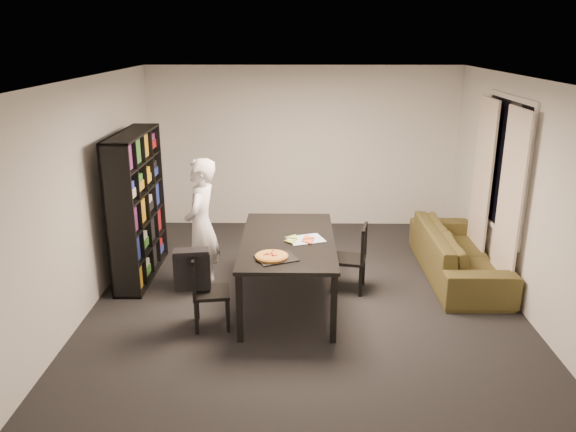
{
  "coord_description": "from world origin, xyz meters",
  "views": [
    {
      "loc": [
        -0.11,
        -6.26,
        3.06
      ],
      "look_at": [
        -0.2,
        -0.09,
        1.05
      ],
      "focal_mm": 35.0,
      "sensor_mm": 36.0,
      "label": 1
    }
  ],
  "objects_px": {
    "bookshelf": "(137,206)",
    "chair_left": "(204,286)",
    "baking_tray": "(276,258)",
    "sofa": "(458,253)",
    "pepperoni_pizza": "(272,256)",
    "person": "(201,226)",
    "dining_table": "(288,245)",
    "chair_right": "(356,254)"
  },
  "relations": [
    {
      "from": "dining_table",
      "to": "baking_tray",
      "type": "relative_size",
      "value": 4.82
    },
    {
      "from": "chair_right",
      "to": "person",
      "type": "distance_m",
      "value": 1.92
    },
    {
      "from": "bookshelf",
      "to": "sofa",
      "type": "xyz_separation_m",
      "value": [
        4.18,
        0.02,
        -0.63
      ]
    },
    {
      "from": "person",
      "to": "chair_left",
      "type": "bearing_deg",
      "value": 16.62
    },
    {
      "from": "chair_right",
      "to": "sofa",
      "type": "height_order",
      "value": "chair_right"
    },
    {
      "from": "baking_tray",
      "to": "pepperoni_pizza",
      "type": "bearing_deg",
      "value": 173.61
    },
    {
      "from": "chair_left",
      "to": "chair_right",
      "type": "xyz_separation_m",
      "value": [
        1.73,
        0.94,
        0.01
      ]
    },
    {
      "from": "chair_left",
      "to": "sofa",
      "type": "distance_m",
      "value": 3.43
    },
    {
      "from": "baking_tray",
      "to": "sofa",
      "type": "xyz_separation_m",
      "value": [
        2.34,
        1.41,
        -0.49
      ]
    },
    {
      "from": "bookshelf",
      "to": "baking_tray",
      "type": "relative_size",
      "value": 4.75
    },
    {
      "from": "pepperoni_pizza",
      "to": "sofa",
      "type": "bearing_deg",
      "value": 30.49
    },
    {
      "from": "bookshelf",
      "to": "person",
      "type": "height_order",
      "value": "bookshelf"
    },
    {
      "from": "bookshelf",
      "to": "chair_left",
      "type": "xyz_separation_m",
      "value": [
        1.05,
        -1.38,
        -0.47
      ]
    },
    {
      "from": "chair_right",
      "to": "pepperoni_pizza",
      "type": "bearing_deg",
      "value": -33.89
    },
    {
      "from": "bookshelf",
      "to": "sofa",
      "type": "bearing_deg",
      "value": 0.33
    },
    {
      "from": "chair_left",
      "to": "chair_right",
      "type": "bearing_deg",
      "value": -69.99
    },
    {
      "from": "dining_table",
      "to": "bookshelf",
      "type": "bearing_deg",
      "value": 157.96
    },
    {
      "from": "dining_table",
      "to": "pepperoni_pizza",
      "type": "distance_m",
      "value": 0.62
    },
    {
      "from": "bookshelf",
      "to": "chair_right",
      "type": "distance_m",
      "value": 2.85
    },
    {
      "from": "chair_left",
      "to": "person",
      "type": "distance_m",
      "value": 1.02
    },
    {
      "from": "bookshelf",
      "to": "sofa",
      "type": "relative_size",
      "value": 0.87
    },
    {
      "from": "dining_table",
      "to": "person",
      "type": "relative_size",
      "value": 1.15
    },
    {
      "from": "pepperoni_pizza",
      "to": "baking_tray",
      "type": "bearing_deg",
      "value": -6.39
    },
    {
      "from": "dining_table",
      "to": "person",
      "type": "distance_m",
      "value": 1.12
    },
    {
      "from": "dining_table",
      "to": "chair_right",
      "type": "distance_m",
      "value": 0.93
    },
    {
      "from": "chair_right",
      "to": "sofa",
      "type": "bearing_deg",
      "value": 120.95
    },
    {
      "from": "chair_right",
      "to": "pepperoni_pizza",
      "type": "height_order",
      "value": "chair_right"
    },
    {
      "from": "sofa",
      "to": "pepperoni_pizza",
      "type": "bearing_deg",
      "value": 120.49
    },
    {
      "from": "bookshelf",
      "to": "dining_table",
      "type": "distance_m",
      "value": 2.12
    },
    {
      "from": "chair_left",
      "to": "person",
      "type": "relative_size",
      "value": 0.5
    },
    {
      "from": "chair_right",
      "to": "pepperoni_pizza",
      "type": "xyz_separation_m",
      "value": [
        -0.99,
        -0.94,
        0.34
      ]
    },
    {
      "from": "pepperoni_pizza",
      "to": "bookshelf",
      "type": "bearing_deg",
      "value": 142.28
    },
    {
      "from": "chair_right",
      "to": "person",
      "type": "bearing_deg",
      "value": -77.41
    },
    {
      "from": "chair_right",
      "to": "baking_tray",
      "type": "distance_m",
      "value": 1.37
    },
    {
      "from": "chair_left",
      "to": "sofa",
      "type": "height_order",
      "value": "chair_left"
    },
    {
      "from": "dining_table",
      "to": "sofa",
      "type": "relative_size",
      "value": 0.88
    },
    {
      "from": "chair_left",
      "to": "chair_right",
      "type": "relative_size",
      "value": 0.98
    },
    {
      "from": "chair_left",
      "to": "person",
      "type": "bearing_deg",
      "value": 1.12
    },
    {
      "from": "pepperoni_pizza",
      "to": "sofa",
      "type": "height_order",
      "value": "pepperoni_pizza"
    },
    {
      "from": "bookshelf",
      "to": "chair_right",
      "type": "xyz_separation_m",
      "value": [
        2.78,
        -0.44,
        -0.46
      ]
    },
    {
      "from": "baking_tray",
      "to": "pepperoni_pizza",
      "type": "relative_size",
      "value": 1.14
    },
    {
      "from": "chair_right",
      "to": "person",
      "type": "relative_size",
      "value": 0.51
    }
  ]
}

